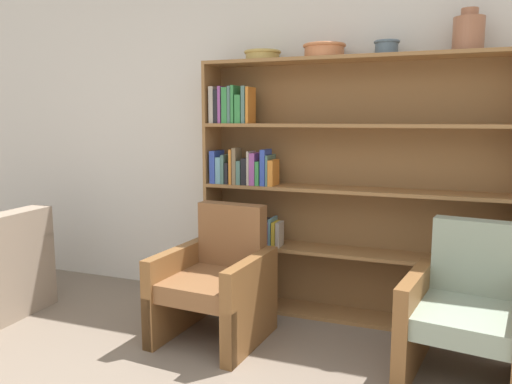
% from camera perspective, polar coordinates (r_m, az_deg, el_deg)
% --- Properties ---
extents(wall_back, '(12.00, 0.06, 2.75)m').
position_cam_1_polar(wall_back, '(3.80, 8.12, 7.16)').
color(wall_back, silver).
rests_on(wall_back, ground).
extents(bookshelf, '(2.20, 0.30, 1.87)m').
position_cam_1_polar(bookshelf, '(3.68, 7.54, -0.16)').
color(bookshelf, olive).
rests_on(bookshelf, ground).
extents(bowl_slate, '(0.27, 0.27, 0.07)m').
position_cam_1_polar(bowl_slate, '(3.78, 0.76, 15.40)').
color(bowl_slate, tan).
rests_on(bowl_slate, bookshelf).
extents(bowl_brass, '(0.30, 0.30, 0.09)m').
position_cam_1_polar(bowl_brass, '(3.65, 7.81, 15.78)').
color(bowl_brass, '#C67547').
rests_on(bowl_brass, bookshelf).
extents(bowl_stoneware, '(0.17, 0.17, 0.09)m').
position_cam_1_polar(bowl_stoneware, '(3.57, 14.71, 15.75)').
color(bowl_stoneware, slate).
rests_on(bowl_stoneware, bookshelf).
extents(vase_tall, '(0.19, 0.19, 0.26)m').
position_cam_1_polar(vase_tall, '(3.56, 23.12, 16.38)').
color(vase_tall, '#A36647').
rests_on(vase_tall, bookshelf).
extents(armchair_leather, '(0.69, 0.72, 0.87)m').
position_cam_1_polar(armchair_leather, '(3.38, -4.51, -10.17)').
color(armchair_leather, brown).
rests_on(armchair_leather, ground).
extents(armchair_cushioned, '(0.74, 0.77, 0.87)m').
position_cam_1_polar(armchair_cushioned, '(3.09, 23.06, -12.69)').
color(armchair_cushioned, brown).
rests_on(armchair_cushioned, ground).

